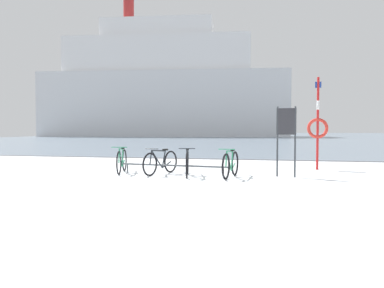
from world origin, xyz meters
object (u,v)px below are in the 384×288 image
at_px(rescue_post, 318,126).
at_px(bicycle_1, 161,162).
at_px(info_sign, 286,129).
at_px(bicycle_2, 187,163).
at_px(ferry_ship, 163,89).
at_px(bicycle_3, 231,164).
at_px(bicycle_0, 122,161).

bearing_deg(rescue_post, bicycle_1, -153.34).
bearing_deg(info_sign, bicycle_1, -176.82).
relative_size(bicycle_1, info_sign, 0.84).
relative_size(bicycle_2, info_sign, 0.83).
xyz_separation_m(info_sign, ferry_ship, (-19.65, 53.29, 6.97)).
bearing_deg(bicycle_1, rescue_post, 26.66).
height_order(bicycle_3, rescue_post, rescue_post).
relative_size(bicycle_0, bicycle_3, 0.98).
bearing_deg(bicycle_1, ferry_ship, 106.63).
bearing_deg(bicycle_3, rescue_post, 45.97).
distance_m(bicycle_0, ferry_ship, 55.95).
bearing_deg(bicycle_2, bicycle_0, 171.19).
bearing_deg(bicycle_3, ferry_ship, 108.61).
distance_m(rescue_post, ferry_ship, 55.58).
bearing_deg(info_sign, bicycle_0, -178.80).
bearing_deg(bicycle_1, bicycle_2, -15.08).
distance_m(bicycle_0, rescue_post, 6.55).
distance_m(bicycle_2, rescue_post, 4.80).
bearing_deg(rescue_post, bicycle_3, -134.03).
bearing_deg(rescue_post, bicycle_2, -145.91).
relative_size(bicycle_0, info_sign, 0.83).
relative_size(bicycle_1, rescue_post, 0.54).
bearing_deg(bicycle_0, ferry_ship, 105.38).
distance_m(bicycle_0, bicycle_3, 3.46).
xyz_separation_m(bicycle_1, bicycle_3, (2.14, -0.31, 0.01)).
xyz_separation_m(bicycle_0, rescue_post, (6.04, 2.28, 1.10)).
height_order(bicycle_3, ferry_ship, ferry_ship).
xyz_separation_m(info_sign, rescue_post, (1.08, 2.18, 0.12)).
bearing_deg(bicycle_3, bicycle_0, 173.21).
bearing_deg(bicycle_3, bicycle_1, 171.79).
bearing_deg(bicycle_2, bicycle_3, -3.31).
height_order(bicycle_0, ferry_ship, ferry_ship).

